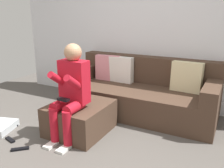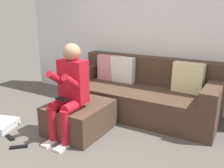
% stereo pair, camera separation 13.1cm
% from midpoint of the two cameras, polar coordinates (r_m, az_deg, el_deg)
% --- Properties ---
extents(wall_back, '(4.99, 0.10, 2.61)m').
position_cam_midpoint_polar(wall_back, '(3.97, 10.37, 13.66)').
color(wall_back, silver).
rests_on(wall_back, ground_plane).
extents(couch_sectional, '(2.24, 0.94, 0.83)m').
position_cam_midpoint_polar(couch_sectional, '(3.72, 8.05, -2.02)').
color(couch_sectional, '#473326').
rests_on(couch_sectional, ground_plane).
extents(ottoman, '(0.68, 0.76, 0.38)m').
position_cam_midpoint_polar(ottoman, '(3.16, -6.52, -7.80)').
color(ottoman, '#473326').
rests_on(ottoman, ground_plane).
extents(person_seated, '(0.34, 0.56, 1.15)m').
position_cam_midpoint_polar(person_seated, '(2.87, -8.78, -0.94)').
color(person_seated, red).
rests_on(person_seated, ground_plane).
extents(remote_near_ottoman, '(0.18, 0.17, 0.02)m').
position_cam_midpoint_polar(remote_near_ottoman, '(3.01, -19.98, -13.81)').
color(remote_near_ottoman, black).
rests_on(remote_near_ottoman, ground_plane).
extents(remote_by_storage_bin, '(0.17, 0.09, 0.02)m').
position_cam_midpoint_polar(remote_by_storage_bin, '(3.25, -21.88, -11.68)').
color(remote_by_storage_bin, black).
rests_on(remote_by_storage_bin, ground_plane).
extents(remote_under_side_table, '(0.15, 0.07, 0.02)m').
position_cam_midpoint_polar(remote_under_side_table, '(3.63, -20.98, -8.58)').
color(remote_under_side_table, black).
rests_on(remote_under_side_table, ground_plane).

